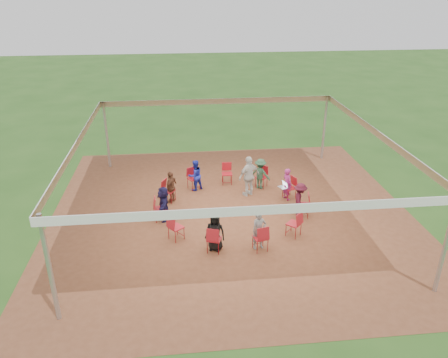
{
  "coord_description": "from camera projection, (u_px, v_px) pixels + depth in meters",
  "views": [
    {
      "loc": [
        -1.79,
        -13.98,
        7.73
      ],
      "look_at": [
        -0.24,
        0.3,
        1.25
      ],
      "focal_mm": 35.0,
      "sensor_mm": 36.0,
      "label": 1
    }
  ],
  "objects": [
    {
      "name": "laptop",
      "position": [
        284.0,
        186.0,
        16.75
      ],
      "size": [
        0.38,
        0.42,
        0.24
      ],
      "rotation": [
        0.0,
        0.0,
        1.95
      ],
      "color": "#B7B7BC",
      "rests_on": "ground"
    },
    {
      "name": "person_seated_1",
      "position": [
        260.0,
        174.0,
        17.7
      ],
      "size": [
        0.91,
        0.81,
        1.28
      ],
      "primitive_type": "imported",
      "rotation": [
        0.0,
        0.0,
        2.52
      ],
      "color": "#294F36",
      "rests_on": "ground"
    },
    {
      "name": "tent",
      "position": [
        232.0,
        153.0,
        15.05
      ],
      "size": [
        10.33,
        10.33,
        3.0
      ],
      "color": "#B2B2B7",
      "rests_on": "ground"
    },
    {
      "name": "dirt_patch",
      "position": [
        231.0,
        213.0,
        16.02
      ],
      "size": [
        13.0,
        13.0,
        0.0
      ],
      "primitive_type": "plane",
      "color": "brown",
      "rests_on": "ground"
    },
    {
      "name": "chair_10",
      "position": [
        303.0,
        205.0,
        15.64
      ],
      "size": [
        0.51,
        0.5,
        0.9
      ],
      "primitive_type": null,
      "rotation": [
        0.0,
        0.0,
        1.38
      ],
      "color": "#AC1721",
      "rests_on": "ground"
    },
    {
      "name": "person_seated_7",
      "position": [
        300.0,
        200.0,
        15.57
      ],
      "size": [
        0.56,
        0.89,
        1.28
      ],
      "primitive_type": "imported",
      "rotation": [
        0.0,
        0.0,
        1.38
      ],
      "color": "#400F1E",
      "rests_on": "ground"
    },
    {
      "name": "chair_5",
      "position": [
        160.0,
        209.0,
        15.37
      ],
      "size": [
        0.48,
        0.46,
        0.9
      ],
      "primitive_type": null,
      "rotation": [
        0.0,
        0.0,
        -1.48
      ],
      "color": "#AC1721",
      "rests_on": "ground"
    },
    {
      "name": "chair_9",
      "position": [
        294.0,
        224.0,
        14.41
      ],
      "size": [
        0.61,
        0.61,
        0.9
      ],
      "primitive_type": null,
      "rotation": [
        0.0,
        0.0,
        0.81
      ],
      "color": "#AC1721",
      "rests_on": "ground"
    },
    {
      "name": "chair_3",
      "position": [
        194.0,
        179.0,
        17.73
      ],
      "size": [
        0.58,
        0.59,
        0.9
      ],
      "primitive_type": null,
      "rotation": [
        0.0,
        0.0,
        -2.62
      ],
      "color": "#AC1721",
      "rests_on": "ground"
    },
    {
      "name": "chair_1",
      "position": [
        261.0,
        177.0,
        17.88
      ],
      "size": [
        0.6,
        0.6,
        0.9
      ],
      "primitive_type": null,
      "rotation": [
        0.0,
        0.0,
        2.52
      ],
      "color": "#AC1721",
      "rests_on": "ground"
    },
    {
      "name": "chair_7",
      "position": [
        214.0,
        239.0,
        13.56
      ],
      "size": [
        0.54,
        0.55,
        0.9
      ],
      "primitive_type": null,
      "rotation": [
        0.0,
        0.0,
        -0.34
      ],
      "color": "#AC1721",
      "rests_on": "ground"
    },
    {
      "name": "person_seated_6",
      "position": [
        259.0,
        230.0,
        13.66
      ],
      "size": [
        0.52,
        0.41,
        1.28
      ],
      "primitive_type": "imported",
      "rotation": [
        0.0,
        0.0,
        0.24
      ],
      "color": "gray",
      "rests_on": "ground"
    },
    {
      "name": "chair_8",
      "position": [
        260.0,
        238.0,
        13.64
      ],
      "size": [
        0.51,
        0.53,
        0.9
      ],
      "primitive_type": null,
      "rotation": [
        0.0,
        0.0,
        0.24
      ],
      "color": "#AC1721",
      "rests_on": "ground"
    },
    {
      "name": "ground",
      "position": [
        231.0,
        213.0,
        16.02
      ],
      "size": [
        80.0,
        80.0,
        0.0
      ],
      "primitive_type": "plane",
      "color": "#254D18",
      "rests_on": "ground"
    },
    {
      "name": "standing_person",
      "position": [
        249.0,
        176.0,
        17.05
      ],
      "size": [
        1.07,
        0.88,
        1.63
      ],
      "primitive_type": "imported",
      "rotation": [
        0.0,
        0.0,
        3.63
      ],
      "color": "silver",
      "rests_on": "ground"
    },
    {
      "name": "person_seated_3",
      "position": [
        171.0,
        187.0,
        16.57
      ],
      "size": [
        0.68,
        0.84,
        1.28
      ],
      "primitive_type": "imported",
      "rotation": [
        0.0,
        0.0,
        -2.05
      ],
      "color": "brown",
      "rests_on": "ground"
    },
    {
      "name": "cable_coil",
      "position": [
        247.0,
        208.0,
        16.31
      ],
      "size": [
        0.36,
        0.36,
        0.03
      ],
      "rotation": [
        0.0,
        0.0,
        0.36
      ],
      "color": "black",
      "rests_on": "ground"
    },
    {
      "name": "chair_6",
      "position": [
        176.0,
        227.0,
        14.21
      ],
      "size": [
        0.61,
        0.6,
        0.9
      ],
      "primitive_type": null,
      "rotation": [
        0.0,
        0.0,
        -0.91
      ],
      "color": "#AC1721",
      "rests_on": "ground"
    },
    {
      "name": "chair_0",
      "position": [
        289.0,
        188.0,
        16.93
      ],
      "size": [
        0.56,
        0.55,
        0.9
      ],
      "primitive_type": null,
      "rotation": [
        0.0,
        0.0,
        1.95
      ],
      "color": "#AC1721",
      "rests_on": "ground"
    },
    {
      "name": "chair_4",
      "position": [
        169.0,
        191.0,
        16.69
      ],
      "size": [
        0.58,
        0.58,
        0.9
      ],
      "primitive_type": null,
      "rotation": [
        0.0,
        0.0,
        -2.05
      ],
      "color": "#AC1721",
      "rests_on": "ground"
    },
    {
      "name": "person_seated_2",
      "position": [
        195.0,
        175.0,
        17.56
      ],
      "size": [
        0.72,
        0.62,
        1.28
      ],
      "primitive_type": "imported",
      "rotation": [
        0.0,
        0.0,
        -2.62
      ],
      "color": "#1D28AD",
      "rests_on": "ground"
    },
    {
      "name": "person_seated_5",
      "position": [
        215.0,
        232.0,
        13.59
      ],
      "size": [
        0.7,
        0.54,
        1.28
      ],
      "primitive_type": "imported",
      "rotation": [
        0.0,
        0.0,
        -0.34
      ],
      "color": "black",
      "rests_on": "ground"
    },
    {
      "name": "chair_2",
      "position": [
        227.0,
        174.0,
        18.17
      ],
      "size": [
        0.44,
        0.46,
        0.9
      ],
      "primitive_type": null,
      "rotation": [
        0.0,
        0.0,
        3.09
      ],
      "color": "#AC1721",
      "rests_on": "ground"
    },
    {
      "name": "person_seated_4",
      "position": [
        164.0,
        204.0,
        15.31
      ],
      "size": [
        0.55,
        1.22,
        1.28
      ],
      "primitive_type": "imported",
      "rotation": [
        0.0,
        0.0,
        -1.48
      ],
      "color": "#19153D",
      "rests_on": "ground"
    },
    {
      "name": "person_seated_0",
      "position": [
        287.0,
        184.0,
        16.8
      ],
      "size": [
        0.46,
        0.55,
        1.28
      ],
      "primitive_type": "imported",
      "rotation": [
        0.0,
        0.0,
        1.95
      ],
      "color": "#92236C",
      "rests_on": "ground"
    }
  ]
}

